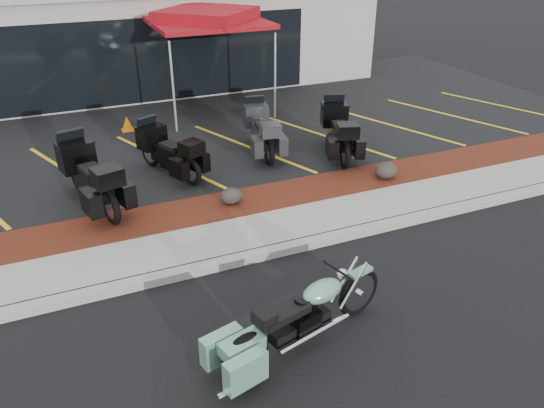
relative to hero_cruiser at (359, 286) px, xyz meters
name	(u,v)px	position (x,y,z in m)	size (l,w,h in m)	color
ground	(247,294)	(-1.37, 1.11, -0.52)	(90.00, 90.00, 0.00)	black
curb	(229,262)	(-1.37, 2.01, -0.45)	(24.00, 0.25, 0.15)	gray
sidewalk	(217,242)	(-1.37, 2.71, -0.45)	(24.00, 1.20, 0.15)	gray
mulch_bed	(199,213)	(-1.37, 3.91, -0.44)	(24.00, 1.20, 0.16)	#3C180D
upper_lot	(146,130)	(-1.37, 9.31, -0.45)	(26.00, 9.60, 0.15)	black
dealership_building	(106,26)	(-1.37, 15.58, 1.48)	(18.00, 8.16, 4.00)	gray
boulder_mid	(231,196)	(-0.66, 3.93, -0.19)	(0.47, 0.39, 0.33)	black
boulder_right	(386,170)	(3.00, 3.72, -0.17)	(0.54, 0.45, 0.38)	black
hero_cruiser	(359,286)	(0.00, 0.00, 0.00)	(2.96, 0.75, 1.04)	#659D81
touring_black_front	(75,161)	(-3.49, 5.76, 0.34)	(2.45, 0.94, 1.43)	black
touring_black_mid	(149,141)	(-1.78, 6.54, 0.25)	(2.14, 0.82, 1.24)	black
touring_grey	(255,119)	(1.09, 7.02, 0.27)	(2.20, 0.84, 1.28)	#2A2B2F
touring_black_rear	(333,119)	(2.96, 6.17, 0.30)	(2.30, 0.88, 1.34)	black
traffic_cone	(127,123)	(-1.88, 9.28, -0.16)	(0.33, 0.33, 0.42)	orange
popup_canopy	(207,19)	(0.88, 10.19, 2.36)	(3.82, 3.82, 3.01)	silver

